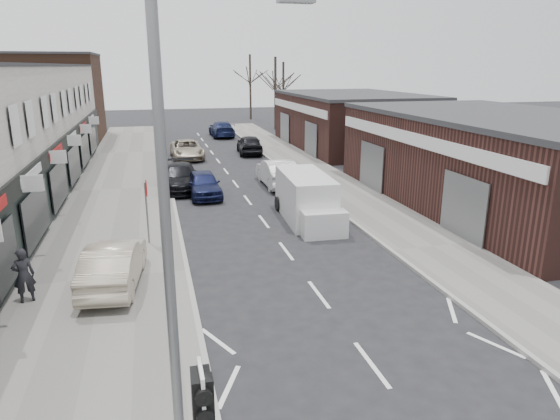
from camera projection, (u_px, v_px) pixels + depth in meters
ground at (412, 418)px, 10.29m from camera, size 160.00×160.00×0.00m
pavement_left at (121, 189)px, 29.13m from camera, size 5.50×64.00×0.12m
pavement_right at (324, 178)px, 32.12m from camera, size 3.50×64.00×0.12m
brick_block_far at (56, 99)px, 47.82m from camera, size 8.00×10.00×8.00m
right_unit_near at (500, 162)px, 25.68m from camera, size 10.00×18.00×4.50m
right_unit_far at (352, 122)px, 44.29m from camera, size 10.00×16.00×4.50m
tree_far_a at (276, 130)px, 57.10m from camera, size 3.60×3.60×8.00m
tree_far_b at (283, 123)px, 63.28m from camera, size 3.60×3.60×7.50m
tree_far_c at (251, 119)px, 68.15m from camera, size 3.60×3.60×8.50m
street_lamp at (179, 237)px, 7.18m from camera, size 2.23×0.22×8.00m
warning_sign at (147, 193)px, 19.61m from camera, size 0.12×0.80×2.70m
white_van at (306, 199)px, 23.29m from camera, size 2.23×5.67×2.17m
sedan_on_pavement at (114, 264)px, 16.08m from camera, size 2.03×4.58×1.46m
pedestrian at (24, 275)px, 14.91m from camera, size 0.71×0.57×1.71m
parked_car_left_a at (204, 184)px, 27.63m from camera, size 1.80×4.22×1.42m
parked_car_left_b at (179, 177)px, 29.19m from camera, size 2.44×5.20×1.47m
parked_car_left_c at (187, 149)px, 39.03m from camera, size 2.50×5.22×1.44m
parked_car_right_a at (277, 173)px, 30.04m from camera, size 1.76×4.94×1.62m
parked_car_right_b at (249, 144)px, 41.08m from camera, size 2.21×4.74×1.57m
parked_car_right_c at (222, 129)px, 51.19m from camera, size 2.22×5.45×1.58m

